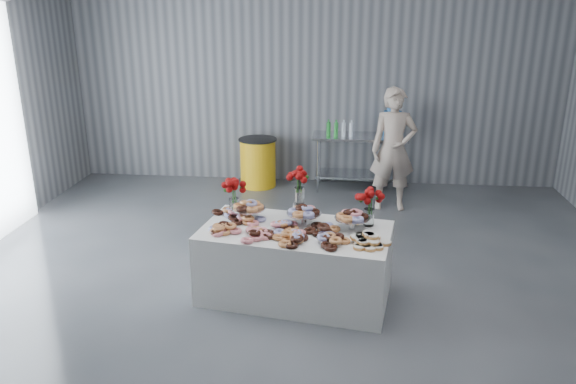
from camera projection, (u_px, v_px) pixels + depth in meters
name	position (u px, v px, depth m)	size (l,w,h in m)	color
ground	(287.00, 319.00, 5.47)	(9.00, 9.00, 0.00)	#393C41
room_walls	(255.00, 39.00, 4.71)	(8.04, 9.04, 4.02)	slate
display_table	(295.00, 263.00, 5.80)	(1.90, 1.00, 0.75)	silver
prep_table	(359.00, 152.00, 9.06)	(1.50, 0.60, 0.90)	silver
donut_mounds	(295.00, 227.00, 5.62)	(1.80, 0.80, 0.09)	#DC8D50
cake_stand_left	(249.00, 207.00, 5.91)	(0.36, 0.36, 0.17)	silver
cake_stand_mid	(304.00, 212.00, 5.76)	(0.36, 0.36, 0.17)	silver
cake_stand_right	(352.00, 216.00, 5.64)	(0.36, 0.36, 0.17)	silver
danish_pile	(368.00, 238.00, 5.34)	(0.48, 0.48, 0.11)	silver
bouquet_left	(233.00, 188.00, 5.99)	(0.26, 0.26, 0.42)	white
bouquet_right	(370.00, 198.00, 5.69)	(0.26, 0.26, 0.42)	white
bouquet_center	(299.00, 183.00, 5.89)	(0.26, 0.26, 0.57)	silver
water_jug	(392.00, 121.00, 8.84)	(0.28, 0.28, 0.55)	#428EE2
drink_bottles	(340.00, 128.00, 8.86)	(0.54, 0.08, 0.27)	#268C33
person	(393.00, 149.00, 8.13)	(0.66, 0.43, 1.80)	#CC8C93
trash_barrel	(258.00, 162.00, 9.28)	(0.63, 0.63, 0.80)	yellow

